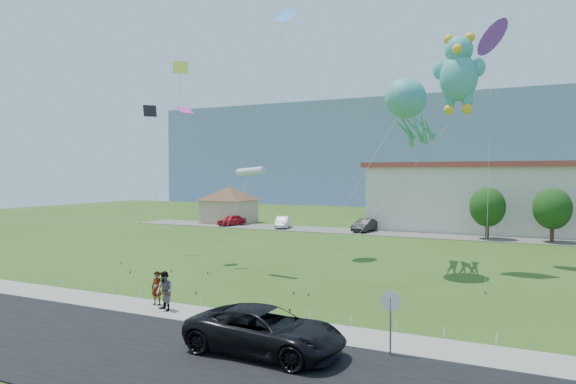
{
  "coord_description": "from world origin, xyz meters",
  "views": [
    {
      "loc": [
        14.19,
        -22.85,
        6.8
      ],
      "look_at": [
        -0.55,
        8.0,
        5.6
      ],
      "focal_mm": 32.0,
      "sensor_mm": 36.0,
      "label": 1
    }
  ],
  "objects_px": {
    "parked_car_red": "(232,220)",
    "parked_car_black": "(365,225)",
    "pedestrian_right": "(164,291)",
    "teddy_bear_kite": "(459,72)",
    "pavilion": "(229,201)",
    "pedestrian_left": "(157,288)",
    "stop_sign": "(391,307)",
    "octopus_kite": "(409,111)",
    "parked_car_silver": "(283,222)",
    "suv": "(265,330)"
  },
  "relations": [
    {
      "from": "pedestrian_left",
      "to": "parked_car_red",
      "type": "distance_m",
      "value": 41.15
    },
    {
      "from": "pavilion",
      "to": "pedestrian_left",
      "type": "height_order",
      "value": "pavilion"
    },
    {
      "from": "stop_sign",
      "to": "parked_car_black",
      "type": "xyz_separation_m",
      "value": [
        -13.0,
        39.25,
        -1.06
      ]
    },
    {
      "from": "pedestrian_left",
      "to": "parked_car_silver",
      "type": "xyz_separation_m",
      "value": [
        -10.97,
        37.02,
        -0.18
      ]
    },
    {
      "from": "parked_car_silver",
      "to": "teddy_bear_kite",
      "type": "xyz_separation_m",
      "value": [
        23.49,
        -20.13,
        13.14
      ]
    },
    {
      "from": "parked_car_red",
      "to": "parked_car_silver",
      "type": "relative_size",
      "value": 0.93
    },
    {
      "from": "parked_car_red",
      "to": "teddy_bear_kite",
      "type": "bearing_deg",
      "value": -13.64
    },
    {
      "from": "parked_car_black",
      "to": "pedestrian_left",
      "type": "bearing_deg",
      "value": -83.6
    },
    {
      "from": "suv",
      "to": "pedestrian_right",
      "type": "relative_size",
      "value": 3.19
    },
    {
      "from": "stop_sign",
      "to": "octopus_kite",
      "type": "xyz_separation_m",
      "value": [
        -3.13,
        17.3,
        9.35
      ]
    },
    {
      "from": "pedestrian_left",
      "to": "parked_car_silver",
      "type": "distance_m",
      "value": 38.61
    },
    {
      "from": "pedestrian_right",
      "to": "parked_car_black",
      "type": "bearing_deg",
      "value": 114.09
    },
    {
      "from": "stop_sign",
      "to": "octopus_kite",
      "type": "bearing_deg",
      "value": 100.25
    },
    {
      "from": "pavilion",
      "to": "teddy_bear_kite",
      "type": "distance_m",
      "value": 42.23
    },
    {
      "from": "parked_car_black",
      "to": "teddy_bear_kite",
      "type": "relative_size",
      "value": 0.27
    },
    {
      "from": "teddy_bear_kite",
      "to": "octopus_kite",
      "type": "bearing_deg",
      "value": -153.39
    },
    {
      "from": "stop_sign",
      "to": "pedestrian_right",
      "type": "bearing_deg",
      "value": 173.91
    },
    {
      "from": "parked_car_black",
      "to": "teddy_bear_kite",
      "type": "distance_m",
      "value": 27.51
    },
    {
      "from": "suv",
      "to": "pedestrian_left",
      "type": "bearing_deg",
      "value": 67.08
    },
    {
      "from": "parked_car_red",
      "to": "parked_car_black",
      "type": "distance_m",
      "value": 17.94
    },
    {
      "from": "parked_car_silver",
      "to": "teddy_bear_kite",
      "type": "bearing_deg",
      "value": -58.03
    },
    {
      "from": "pedestrian_right",
      "to": "octopus_kite",
      "type": "distance_m",
      "value": 20.78
    },
    {
      "from": "stop_sign",
      "to": "parked_car_red",
      "type": "height_order",
      "value": "stop_sign"
    },
    {
      "from": "parked_car_red",
      "to": "teddy_bear_kite",
      "type": "relative_size",
      "value": 0.24
    },
    {
      "from": "stop_sign",
      "to": "pedestrian_left",
      "type": "bearing_deg",
      "value": 171.23
    },
    {
      "from": "pedestrian_right",
      "to": "pedestrian_left",
      "type": "bearing_deg",
      "value": 167.93
    },
    {
      "from": "pedestrian_right",
      "to": "parked_car_black",
      "type": "height_order",
      "value": "pedestrian_right"
    },
    {
      "from": "stop_sign",
      "to": "suv",
      "type": "xyz_separation_m",
      "value": [
        -4.31,
        -1.8,
        -0.95
      ]
    },
    {
      "from": "parked_car_silver",
      "to": "octopus_kite",
      "type": "relative_size",
      "value": 0.29
    },
    {
      "from": "suv",
      "to": "teddy_bear_kite",
      "type": "distance_m",
      "value": 24.75
    },
    {
      "from": "suv",
      "to": "octopus_kite",
      "type": "xyz_separation_m",
      "value": [
        1.18,
        19.09,
        10.3
      ]
    },
    {
      "from": "pedestrian_right",
      "to": "parked_car_red",
      "type": "height_order",
      "value": "pedestrian_right"
    },
    {
      "from": "parked_car_red",
      "to": "parked_car_black",
      "type": "xyz_separation_m",
      "value": [
        17.94,
        0.49,
        0.06
      ]
    },
    {
      "from": "parked_car_black",
      "to": "parked_car_silver",
      "type": "bearing_deg",
      "value": -172.64
    },
    {
      "from": "pedestrian_right",
      "to": "parked_car_silver",
      "type": "xyz_separation_m",
      "value": [
        -12.03,
        37.73,
        -0.29
      ]
    },
    {
      "from": "stop_sign",
      "to": "pedestrian_right",
      "type": "relative_size",
      "value": 1.29
    },
    {
      "from": "pedestrian_right",
      "to": "teddy_bear_kite",
      "type": "bearing_deg",
      "value": 78.8
    },
    {
      "from": "parked_car_silver",
      "to": "stop_sign",
      "type": "bearing_deg",
      "value": -76.28
    },
    {
      "from": "pedestrian_right",
      "to": "parked_car_silver",
      "type": "relative_size",
      "value": 0.44
    },
    {
      "from": "pedestrian_right",
      "to": "parked_car_silver",
      "type": "height_order",
      "value": "pedestrian_right"
    },
    {
      "from": "parked_car_silver",
      "to": "parked_car_black",
      "type": "xyz_separation_m",
      "value": [
        10.55,
        0.3,
        0.03
      ]
    },
    {
      "from": "parked_car_silver",
      "to": "pavilion",
      "type": "bearing_deg",
      "value": 144.48
    },
    {
      "from": "pavilion",
      "to": "pedestrian_left",
      "type": "relative_size",
      "value": 5.35
    },
    {
      "from": "pavilion",
      "to": "suv",
      "type": "relative_size",
      "value": 1.49
    },
    {
      "from": "parked_car_black",
      "to": "octopus_kite",
      "type": "bearing_deg",
      "value": -60.02
    },
    {
      "from": "parked_car_silver",
      "to": "octopus_kite",
      "type": "height_order",
      "value": "octopus_kite"
    },
    {
      "from": "parked_car_red",
      "to": "suv",
      "type": "bearing_deg",
      "value": -37.51
    },
    {
      "from": "pedestrian_right",
      "to": "octopus_kite",
      "type": "xyz_separation_m",
      "value": [
        8.39,
        16.07,
        10.15
      ]
    },
    {
      "from": "pedestrian_left",
      "to": "pedestrian_right",
      "type": "xyz_separation_m",
      "value": [
        1.06,
        -0.71,
        0.11
      ]
    },
    {
      "from": "suv",
      "to": "teddy_bear_kite",
      "type": "height_order",
      "value": "teddy_bear_kite"
    }
  ]
}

